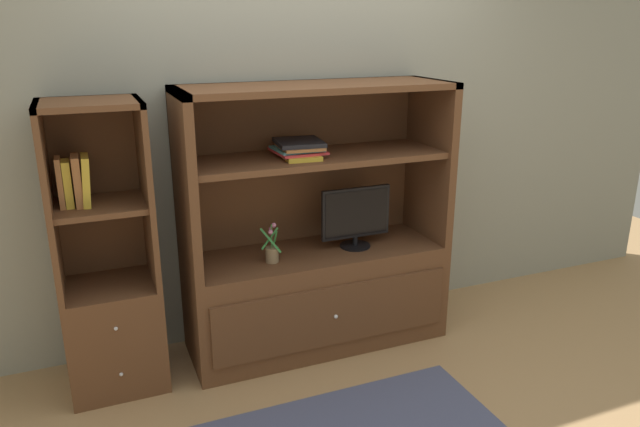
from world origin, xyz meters
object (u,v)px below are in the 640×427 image
(magazine_stack, at_px, (299,148))
(bookshelf_tall, at_px, (111,297))
(tv_monitor, at_px, (356,216))
(potted_plant, at_px, (272,252))
(media_console, at_px, (316,267))
(upright_book_row, at_px, (75,182))

(magazine_stack, distance_m, bookshelf_tall, 1.30)
(tv_monitor, bearing_deg, magazine_stack, 175.16)
(bookshelf_tall, bearing_deg, potted_plant, -4.96)
(tv_monitor, distance_m, magazine_stack, 0.56)
(media_console, height_order, tv_monitor, media_console)
(tv_monitor, bearing_deg, upright_book_row, 178.92)
(tv_monitor, distance_m, bookshelf_tall, 1.46)
(potted_plant, bearing_deg, bookshelf_tall, 175.04)
(potted_plant, distance_m, upright_book_row, 1.11)
(tv_monitor, xyz_separation_m, magazine_stack, (-0.35, 0.03, 0.44))
(magazine_stack, bearing_deg, upright_book_row, -179.95)
(tv_monitor, xyz_separation_m, bookshelf_tall, (-1.44, 0.04, -0.29))
(tv_monitor, height_order, bookshelf_tall, bookshelf_tall)
(media_console, relative_size, bookshelf_tall, 1.02)
(upright_book_row, bearing_deg, media_console, 0.34)
(potted_plant, xyz_separation_m, upright_book_row, (-0.99, 0.07, 0.50))
(media_console, xyz_separation_m, tv_monitor, (0.24, -0.04, 0.31))
(tv_monitor, height_order, potted_plant, tv_monitor)
(potted_plant, bearing_deg, tv_monitor, 4.05)
(bookshelf_tall, xyz_separation_m, upright_book_row, (-0.10, -0.01, 0.65))
(tv_monitor, relative_size, upright_book_row, 1.73)
(bookshelf_tall, distance_m, upright_book_row, 0.66)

